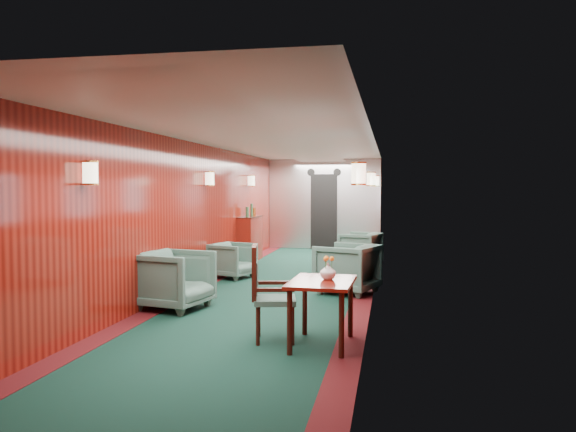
% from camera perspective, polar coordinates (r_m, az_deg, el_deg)
% --- Properties ---
extents(room, '(12.00, 12.10, 2.40)m').
position_cam_1_polar(room, '(9.18, -0.62, 2.85)').
color(room, '#0C2E23').
rests_on(room, ground).
extents(bulkhead, '(2.98, 0.17, 2.39)m').
position_cam_1_polar(bulkhead, '(15.03, 3.70, 1.16)').
color(bulkhead, silver).
rests_on(bulkhead, ground).
extents(windows_right, '(0.02, 8.60, 0.80)m').
position_cam_1_polar(windows_right, '(9.27, 8.75, 1.68)').
color(windows_right, silver).
rests_on(windows_right, ground).
extents(wall_sconces, '(2.97, 7.97, 0.25)m').
position_cam_1_polar(wall_sconces, '(9.74, 0.02, 3.77)').
color(wall_sconces, '#FFF1C6').
rests_on(wall_sconces, ground).
extents(dining_table, '(0.67, 0.94, 0.68)m').
position_cam_1_polar(dining_table, '(5.87, 3.45, -7.60)').
color(dining_table, maroon).
rests_on(dining_table, ground).
extents(side_chair, '(0.54, 0.56, 1.03)m').
position_cam_1_polar(side_chair, '(6.05, -2.27, -7.45)').
color(side_chair, '#1B3F39').
rests_on(side_chair, ground).
extents(credenza, '(0.35, 1.12, 1.28)m').
position_cam_1_polar(credenza, '(12.55, -3.92, -2.27)').
color(credenza, maroon).
rests_on(credenza, ground).
extents(flower_vase, '(0.20, 0.20, 0.17)m').
position_cam_1_polar(flower_vase, '(5.90, 4.08, -5.62)').
color(flower_vase, silver).
rests_on(flower_vase, dining_table).
extents(armchair_left_near, '(1.03, 1.01, 0.79)m').
position_cam_1_polar(armchair_left_near, '(7.79, -11.45, -6.37)').
color(armchair_left_near, '#1B3F39').
rests_on(armchair_left_near, ground).
extents(armchair_left_far, '(0.88, 0.87, 0.64)m').
position_cam_1_polar(armchair_left_far, '(10.28, -5.65, -4.50)').
color(armchair_left_far, '#1B3F39').
rests_on(armchair_left_far, ground).
extents(armchair_right_near, '(1.09, 1.07, 0.77)m').
position_cam_1_polar(armchair_right_near, '(8.81, 6.02, -5.31)').
color(armchair_right_near, '#1B3F39').
rests_on(armchair_right_near, ground).
extents(armchair_right_far, '(0.97, 0.96, 0.70)m').
position_cam_1_polar(armchair_right_far, '(11.98, 7.36, -3.31)').
color(armchair_right_far, '#1B3F39').
rests_on(armchair_right_far, ground).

